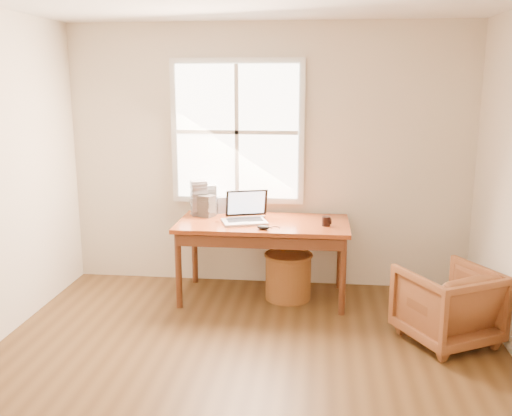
% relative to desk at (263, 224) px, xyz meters
% --- Properties ---
extents(room_shell, '(4.04, 4.54, 2.64)m').
position_rel_desk_xyz_m(room_shell, '(-0.02, -1.64, 0.59)').
color(room_shell, brown).
rests_on(room_shell, ground).
extents(desk, '(1.60, 0.80, 0.04)m').
position_rel_desk_xyz_m(desk, '(0.00, 0.00, 0.00)').
color(desk, brown).
rests_on(desk, room_shell).
extents(armchair, '(0.90, 0.91, 0.61)m').
position_rel_desk_xyz_m(armchair, '(1.55, -0.78, -0.42)').
color(armchair, brown).
rests_on(armchair, room_shell).
extents(wicker_stool, '(0.55, 0.55, 0.43)m').
position_rel_desk_xyz_m(wicker_stool, '(0.24, 0.00, -0.51)').
color(wicker_stool, brown).
rests_on(wicker_stool, room_shell).
extents(laptop, '(0.49, 0.50, 0.29)m').
position_rel_desk_xyz_m(laptop, '(-0.17, -0.06, 0.16)').
color(laptop, silver).
rests_on(laptop, desk).
extents(mouse, '(0.13, 0.09, 0.04)m').
position_rel_desk_xyz_m(mouse, '(0.03, -0.28, 0.04)').
color(mouse, black).
rests_on(mouse, desk).
extents(coffee_mug, '(0.09, 0.09, 0.09)m').
position_rel_desk_xyz_m(coffee_mug, '(0.59, -0.09, 0.06)').
color(coffee_mug, black).
rests_on(coffee_mug, desk).
extents(cd_stack_a, '(0.17, 0.15, 0.29)m').
position_rel_desk_xyz_m(cd_stack_a, '(-0.57, 0.28, 0.16)').
color(cd_stack_a, silver).
rests_on(cd_stack_a, desk).
extents(cd_stack_b, '(0.17, 0.16, 0.21)m').
position_rel_desk_xyz_m(cd_stack_b, '(-0.57, 0.15, 0.12)').
color(cd_stack_b, '#232227').
rests_on(cd_stack_b, desk).
extents(cd_stack_c, '(0.19, 0.18, 0.34)m').
position_rel_desk_xyz_m(cd_stack_c, '(-0.65, 0.21, 0.19)').
color(cd_stack_c, '#ABADB9').
rests_on(cd_stack_c, desk).
extents(cd_stack_d, '(0.16, 0.15, 0.16)m').
position_rel_desk_xyz_m(cd_stack_d, '(-0.44, 0.34, 0.10)').
color(cd_stack_d, '#B2B5BE').
rests_on(cd_stack_d, desk).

